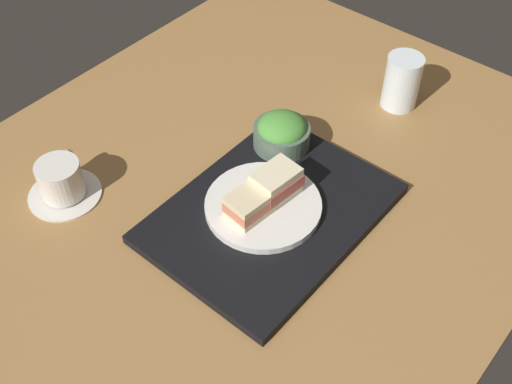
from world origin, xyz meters
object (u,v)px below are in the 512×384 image
sandwich_far (276,183)px  drinking_glass (402,82)px  sandwich_plate (263,206)px  sandwich_near (251,204)px  coffee_cup (62,182)px  salad_bowl (282,132)px

sandwich_far → drinking_glass: 38.91cm
sandwich_plate → sandwich_near: size_ratio=2.38×
sandwich_plate → drinking_glass: bearing=-2.5°
sandwich_plate → coffee_cup: bearing=122.1°
sandwich_plate → salad_bowl: bearing=27.6°
sandwich_far → coffee_cup: (-22.18, 30.86, -2.58)cm
sandwich_far → coffee_cup: bearing=125.7°
salad_bowl → coffee_cup: salad_bowl is taller
coffee_cup → sandwich_near: bearing=-61.8°
sandwich_far → drinking_glass: bearing=-2.2°
sandwich_plate → sandwich_far: bearing=-5.6°
coffee_cup → drinking_glass: 69.15cm
salad_bowl → coffee_cup: (-34.01, 22.82, -1.57)cm
sandwich_near → salad_bowl: salad_bowl is taller
sandwich_near → salad_bowl: size_ratio=0.79×
sandwich_plate → drinking_glass: drinking_glass is taller
sandwich_near → coffee_cup: 34.41cm
sandwich_near → drinking_glass: (44.83, -2.09, 0.27)cm
sandwich_plate → salad_bowl: (14.80, 7.75, 2.42)cm
drinking_glass → salad_bowl: bearing=160.6°
sandwich_far → drinking_glass: drinking_glass is taller
sandwich_plate → coffee_cup: coffee_cup is taller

